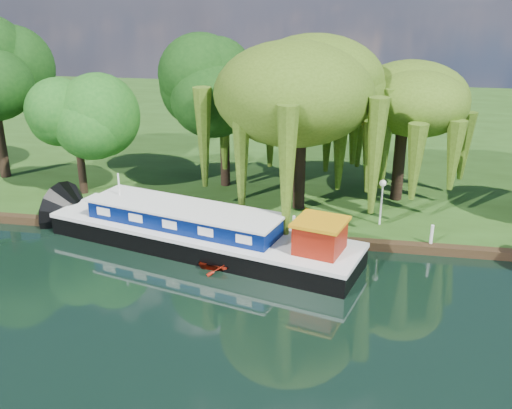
# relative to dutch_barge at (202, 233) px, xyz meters

# --- Properties ---
(ground) EXTENTS (120.00, 120.00, 0.00)m
(ground) POSITION_rel_dutch_barge_xyz_m (8.49, -6.68, -0.87)
(ground) COLOR black
(far_bank) EXTENTS (120.00, 52.00, 0.45)m
(far_bank) POSITION_rel_dutch_barge_xyz_m (8.49, 27.32, -0.65)
(far_bank) COLOR #203E10
(far_bank) RESTS_ON ground
(dutch_barge) EXTENTS (17.04, 8.03, 3.51)m
(dutch_barge) POSITION_rel_dutch_barge_xyz_m (0.00, 0.00, 0.00)
(dutch_barge) COLOR black
(dutch_barge) RESTS_ON ground
(red_dinghy) EXTENTS (3.35, 2.54, 0.65)m
(red_dinghy) POSITION_rel_dutch_barge_xyz_m (1.92, -1.74, -0.87)
(red_dinghy) COLOR maroon
(red_dinghy) RESTS_ON ground
(willow_left) EXTENTS (7.80, 7.80, 9.35)m
(willow_left) POSITION_rel_dutch_barge_xyz_m (4.32, 5.67, 6.37)
(willow_left) COLOR black
(willow_left) RESTS_ON far_bank
(willow_right) EXTENTS (6.06, 6.06, 7.38)m
(willow_right) POSITION_rel_dutch_barge_xyz_m (10.07, 8.16, 4.97)
(willow_right) COLOR black
(willow_right) RESTS_ON far_bank
(tree_far_left) EXTENTS (4.44, 4.44, 7.15)m
(tree_far_left) POSITION_rel_dutch_barge_xyz_m (-9.34, 5.83, 4.48)
(tree_far_left) COLOR black
(tree_far_left) RESTS_ON far_bank
(tree_far_mid) EXTENTS (5.38, 5.38, 8.80)m
(tree_far_mid) POSITION_rel_dutch_barge_xyz_m (-0.85, 8.91, 5.65)
(tree_far_mid) COLOR black
(tree_far_mid) RESTS_ON far_bank
(lamppost) EXTENTS (0.36, 0.36, 2.56)m
(lamppost) POSITION_rel_dutch_barge_xyz_m (8.99, 3.82, 1.55)
(lamppost) COLOR silver
(lamppost) RESTS_ON far_bank
(mooring_posts) EXTENTS (19.16, 0.16, 1.00)m
(mooring_posts) POSITION_rel_dutch_barge_xyz_m (7.99, 1.72, 0.08)
(mooring_posts) COLOR silver
(mooring_posts) RESTS_ON far_bank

